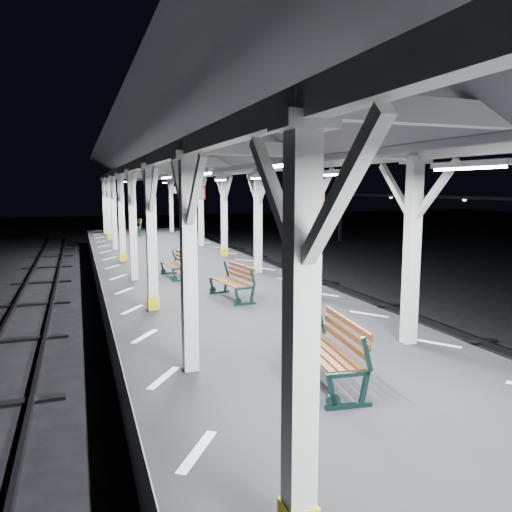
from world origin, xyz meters
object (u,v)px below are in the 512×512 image
bench_near (332,349)px  bench_extra (138,227)px  bench_far (177,264)px  bench_mid (235,281)px

bench_near → bench_extra: bearing=97.1°
bench_near → bench_far: 9.22m
bench_far → bench_extra: (0.44, 14.46, 0.07)m
bench_near → bench_far: (-0.50, 9.20, -0.08)m
bench_far → bench_extra: bearing=83.5°
bench_near → bench_extra: 23.66m
bench_near → bench_mid: (0.31, 5.72, -0.05)m
bench_extra → bench_far: bearing=-85.8°
bench_near → bench_mid: 5.73m
bench_mid → bench_far: bearing=94.9°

